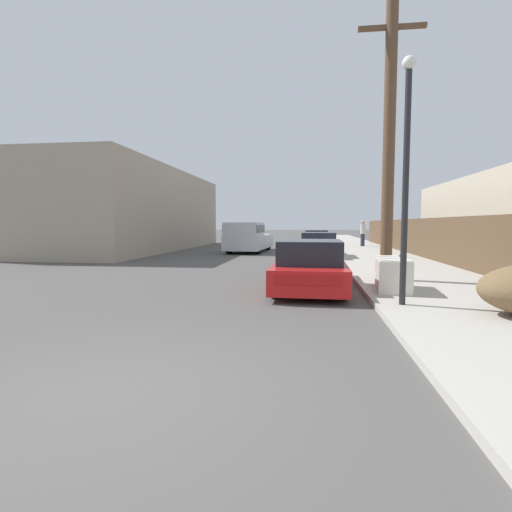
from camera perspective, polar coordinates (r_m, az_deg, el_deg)
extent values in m
plane|color=#4F4C49|center=(4.36, -19.98, -18.54)|extent=(220.00, 220.00, 0.00)
cube|color=#ADA89E|center=(27.30, 14.78, 1.03)|extent=(4.20, 63.00, 0.12)
cube|color=silver|center=(10.05, 18.94, -2.51)|extent=(0.88, 1.67, 0.74)
cube|color=white|center=(10.02, 19.00, -0.32)|extent=(0.85, 1.60, 0.03)
cube|color=#333335|center=(10.53, 19.82, 0.03)|extent=(0.05, 0.20, 0.02)
cube|color=gray|center=(10.27, 18.87, -0.10)|extent=(0.74, 0.14, 0.01)
cube|color=gray|center=(9.78, 19.14, -0.34)|extent=(0.74, 0.14, 0.01)
cube|color=red|center=(10.43, 7.75, -2.37)|extent=(1.84, 4.30, 0.57)
cube|color=black|center=(9.99, 7.74, 0.60)|extent=(1.56, 2.08, 0.57)
cube|color=#B21414|center=(8.29, 7.50, -3.48)|extent=(1.38, 0.06, 0.20)
cylinder|color=black|center=(11.79, 4.14, -2.04)|extent=(0.21, 0.66, 0.66)
cylinder|color=black|center=(11.77, 11.57, -2.14)|extent=(0.21, 0.66, 0.66)
cylinder|color=black|center=(9.18, 2.82, -3.94)|extent=(0.21, 0.66, 0.66)
cylinder|color=black|center=(9.15, 12.39, -4.07)|extent=(0.21, 0.66, 0.66)
cube|color=silver|center=(20.04, 8.88, 1.02)|extent=(1.89, 4.63, 0.64)
cube|color=black|center=(19.83, 8.91, 2.63)|extent=(1.61, 2.60, 0.50)
cube|color=#B21414|center=(17.72, 8.96, 0.92)|extent=(1.44, 0.05, 0.22)
cylinder|color=black|center=(21.49, 6.70, 0.88)|extent=(0.21, 0.61, 0.61)
cylinder|color=black|center=(21.50, 10.97, 0.83)|extent=(0.21, 0.61, 0.61)
cylinder|color=black|center=(18.64, 6.45, 0.31)|extent=(0.21, 0.61, 0.61)
cylinder|color=black|center=(18.65, 11.38, 0.26)|extent=(0.21, 0.61, 0.61)
cube|color=#2D478C|center=(28.76, 8.48, 2.08)|extent=(1.97, 4.42, 0.63)
cube|color=black|center=(28.57, 8.51, 3.19)|extent=(1.62, 2.50, 0.49)
cube|color=#B21414|center=(26.58, 8.80, 2.11)|extent=(1.35, 0.10, 0.22)
cylinder|color=black|center=(30.07, 6.88, 1.93)|extent=(0.23, 0.61, 0.60)
cylinder|color=black|center=(30.17, 9.72, 1.90)|extent=(0.23, 0.61, 0.60)
cylinder|color=black|center=(27.39, 7.10, 1.66)|extent=(0.23, 0.61, 0.60)
cylinder|color=black|center=(27.49, 10.22, 1.64)|extent=(0.23, 0.61, 0.60)
cube|color=silver|center=(24.40, -0.88, 2.07)|extent=(2.32, 5.85, 0.82)
cube|color=silver|center=(22.83, -1.68, 3.86)|extent=(2.03, 2.69, 0.75)
cube|color=black|center=(22.83, -1.68, 3.91)|extent=(2.07, 2.64, 0.41)
cylinder|color=black|center=(22.50, 0.33, 1.32)|extent=(0.30, 0.82, 0.81)
cylinder|color=black|center=(22.87, -3.86, 1.37)|extent=(0.30, 0.82, 0.81)
cylinder|color=black|center=(26.02, 1.74, 1.77)|extent=(0.30, 0.82, 0.81)
cylinder|color=black|center=(26.33, -1.91, 1.80)|extent=(0.30, 0.82, 0.81)
cylinder|color=brown|center=(12.06, 18.46, 15.14)|extent=(0.33, 0.33, 7.65)
cube|color=brown|center=(12.98, 18.86, 28.53)|extent=(1.80, 0.12, 0.12)
cylinder|color=#232326|center=(8.24, 20.57, 8.83)|extent=(0.12, 0.12, 4.44)
sphere|color=white|center=(8.75, 21.05, 24.37)|extent=(0.26, 0.26, 0.26)
cube|color=brown|center=(21.48, 22.09, 2.52)|extent=(0.08, 32.20, 1.84)
cube|color=tan|center=(28.05, -17.28, 6.22)|extent=(7.00, 18.71, 5.16)
cylinder|color=#282D42|center=(29.30, 14.98, 2.23)|extent=(0.28, 0.28, 0.87)
cylinder|color=beige|center=(29.28, 15.01, 3.75)|extent=(0.34, 0.34, 0.69)
sphere|color=tan|center=(29.28, 15.03, 4.67)|extent=(0.26, 0.26, 0.26)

